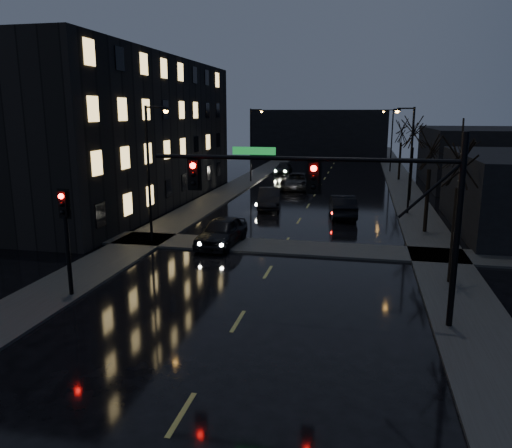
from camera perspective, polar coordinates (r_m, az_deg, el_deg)
The scene contains 21 objects.
sidewalk_left at distance 46.29m, azimuth -4.15°, elevation 3.22°, with size 3.00×140.00×0.12m, color #2D2D2B.
sidewalk_right at distance 44.68m, azimuth 17.30°, elevation 2.34°, with size 3.00×140.00×0.12m, color #2D2D2B.
sidewalk_cross at distance 28.69m, azimuth 3.04°, elevation -2.65°, with size 40.00×3.00×0.12m, color #2D2D2B.
apartment_block at distance 44.08m, azimuth -16.35°, elevation 10.05°, with size 12.00×30.00×12.00m, color black.
commercial_right_far at distance 58.43m, azimuth 24.78°, elevation 6.97°, with size 12.00×18.00×6.00m, color black.
far_block at distance 87.22m, azimuth 7.37°, elevation 10.18°, with size 22.00×10.00×8.00m, color black.
signal_mast at distance 18.05m, azimuth 10.55°, elevation 3.66°, with size 11.11×0.41×7.00m.
signal_pole_left at distance 21.86m, azimuth -20.90°, elevation -0.36°, with size 0.35×0.41×4.53m.
tree_near at distance 23.25m, azimuth 22.47°, elevation 8.25°, with size 3.52×3.52×8.08m.
tree_mid_a at distance 33.14m, azimuth 19.41°, elevation 8.85°, with size 3.30×3.30×7.58m.
tree_mid_b at distance 45.04m, azimuth 17.61°, elevation 10.79°, with size 3.74×3.74×8.59m.
tree_far at distance 59.00m, azimuth 16.34°, elevation 10.65°, with size 3.43×3.43×7.88m.
streetlight_l_near at distance 29.48m, azimuth -11.83°, elevation 6.85°, with size 1.53×0.28×8.00m.
streetlight_l_far at distance 55.20m, azimuth -0.38°, elevation 9.70°, with size 1.53×0.28×8.00m.
streetlight_r_mid at distance 39.08m, azimuth 17.03°, elevation 7.93°, with size 1.53×0.28×8.00m.
streetlight_r_far at distance 66.98m, azimuth 15.09°, elevation 9.80°, with size 1.53×0.28×8.00m.
oncoming_car_a at distance 29.05m, azimuth -3.95°, elevation -0.88°, with size 1.98×4.92×1.68m, color black.
oncoming_car_b at distance 40.52m, azimuth 1.55°, elevation 2.98°, with size 1.73×4.96×1.63m, color black.
oncoming_car_c at distance 50.61m, azimuth 4.74°, elevation 4.90°, with size 2.74×5.94×1.65m, color black.
oncoming_car_d at distance 62.89m, azimuth 3.11°, elevation 6.30°, with size 1.88×4.63×1.34m, color black.
lead_car at distance 37.51m, azimuth 9.85°, elevation 2.04°, with size 1.77×5.06×1.67m, color black.
Camera 1 is at (4.28, -8.84, 7.63)m, focal length 35.00 mm.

